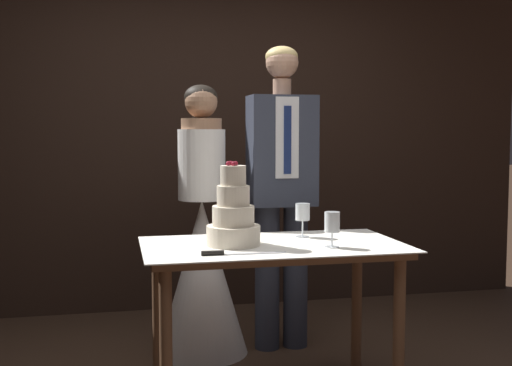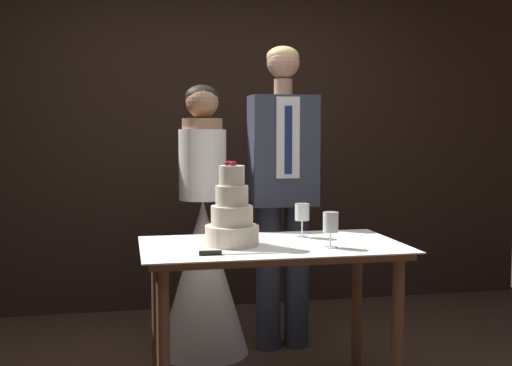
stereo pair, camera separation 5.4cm
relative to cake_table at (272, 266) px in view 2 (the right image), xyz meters
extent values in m
cube|color=black|center=(-0.12, 1.84, 0.78)|extent=(5.18, 0.12, 2.91)
cylinder|color=brown|center=(-0.54, -0.27, -0.31)|extent=(0.06, 0.06, 0.74)
cylinder|color=brown|center=(0.54, -0.27, -0.31)|extent=(0.06, 0.06, 0.74)
cylinder|color=brown|center=(-0.54, 0.27, -0.31)|extent=(0.06, 0.06, 0.74)
cylinder|color=brown|center=(0.54, 0.27, -0.31)|extent=(0.06, 0.06, 0.74)
cube|color=brown|center=(0.00, 0.00, 0.08)|extent=(1.20, 0.66, 0.03)
cube|color=white|center=(0.00, 0.00, 0.10)|extent=(1.26, 0.72, 0.01)
cylinder|color=beige|center=(-0.19, 0.01, 0.15)|extent=(0.26, 0.26, 0.10)
cylinder|color=beige|center=(-0.19, 0.01, 0.25)|extent=(0.20, 0.20, 0.09)
cylinder|color=beige|center=(-0.19, 0.01, 0.35)|extent=(0.16, 0.16, 0.10)
cylinder|color=beige|center=(-0.19, 0.01, 0.44)|extent=(0.12, 0.12, 0.10)
sphere|color=maroon|center=(-0.18, 0.01, 0.50)|extent=(0.02, 0.02, 0.02)
sphere|color=maroon|center=(-0.20, 0.03, 0.50)|extent=(0.02, 0.02, 0.02)
sphere|color=maroon|center=(-0.22, 0.00, 0.50)|extent=(0.02, 0.02, 0.02)
sphere|color=maroon|center=(-0.20, -0.02, 0.50)|extent=(0.02, 0.02, 0.02)
cube|color=silver|center=(-0.14, -0.23, 0.11)|extent=(0.28, 0.03, 0.00)
cylinder|color=black|center=(-0.33, -0.22, 0.12)|extent=(0.10, 0.02, 0.02)
cylinder|color=silver|center=(0.25, -0.15, 0.11)|extent=(0.07, 0.07, 0.00)
cylinder|color=silver|center=(0.25, -0.15, 0.15)|extent=(0.01, 0.01, 0.07)
cylinder|color=silver|center=(0.25, -0.15, 0.23)|extent=(0.07, 0.07, 0.09)
cylinder|color=silver|center=(0.20, 0.17, 0.11)|extent=(0.07, 0.07, 0.00)
cylinder|color=silver|center=(0.20, 0.17, 0.15)|extent=(0.01, 0.01, 0.08)
cylinder|color=silver|center=(0.20, 0.17, 0.24)|extent=(0.07, 0.07, 0.09)
cone|color=white|center=(-0.24, 0.77, -0.22)|extent=(0.54, 0.54, 0.93)
cylinder|color=white|center=(-0.24, 0.77, 0.46)|extent=(0.28, 0.28, 0.42)
cylinder|color=#A37556|center=(-0.24, 0.77, 0.70)|extent=(0.24, 0.24, 0.06)
sphere|color=#A37556|center=(-0.24, 0.77, 0.82)|extent=(0.19, 0.19, 0.19)
ellipsoid|color=black|center=(-0.24, 0.78, 0.85)|extent=(0.20, 0.20, 0.14)
cylinder|color=#333847|center=(0.15, 0.77, -0.24)|extent=(0.15, 0.15, 0.88)
cylinder|color=#333847|center=(0.33, 0.77, -0.24)|extent=(0.15, 0.15, 0.88)
cube|color=#333847|center=(0.24, 0.77, 0.53)|extent=(0.40, 0.24, 0.66)
cube|color=white|center=(0.24, 0.64, 0.61)|extent=(0.14, 0.01, 0.48)
cube|color=navy|center=(0.24, 0.64, 0.60)|extent=(0.04, 0.01, 0.40)
cylinder|color=tan|center=(0.24, 0.77, 0.91)|extent=(0.11, 0.11, 0.10)
sphere|color=tan|center=(0.24, 0.77, 1.06)|extent=(0.20, 0.20, 0.20)
ellipsoid|color=#D6B770|center=(0.24, 0.78, 1.10)|extent=(0.20, 0.20, 0.13)
camera|label=1|loc=(-0.74, -2.98, 0.65)|focal=45.00mm
camera|label=2|loc=(-0.69, -2.99, 0.65)|focal=45.00mm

